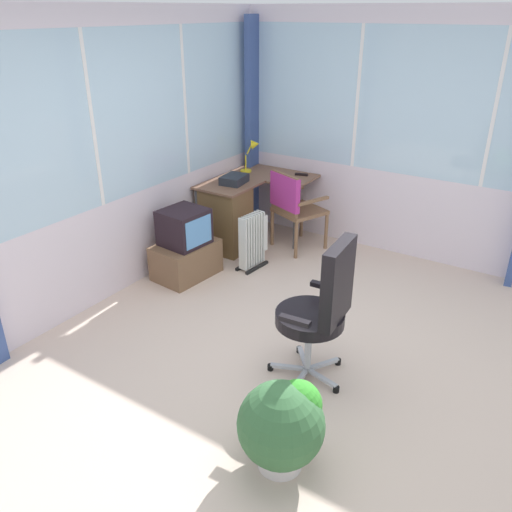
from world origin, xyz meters
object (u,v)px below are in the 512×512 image
space_heater (254,240)px  tv_remote (302,174)px  office_chair (322,305)px  desk_lamp (253,150)px  potted_plant (283,424)px  wooden_armchair (291,202)px  tv_on_stand (186,247)px  paper_tray (234,179)px  desk (229,215)px

space_heater → tv_remote: bearing=-0.6°
office_chair → space_heater: (1.30, 1.42, -0.33)m
tv_remote → office_chair: 2.71m
desk_lamp → office_chair: size_ratio=0.34×
potted_plant → wooden_armchair: bearing=28.6°
desk_lamp → space_heater: bearing=-146.5°
tv_remote → office_chair: bearing=-164.6°
tv_on_stand → potted_plant: bearing=-127.6°
tv_remote → paper_tray: bearing=128.4°
desk → paper_tray: 0.40m
space_heater → potted_plant: bearing=-143.2°
wooden_armchair → tv_on_stand: bearing=153.4°
desk → desk_lamp: (0.61, 0.07, 0.59)m
desk → tv_remote: bearing=-33.6°
wooden_armchair → space_heater: bearing=169.5°
tv_remote → wooden_armchair: 0.46m
paper_tray → tv_remote: bearing=-35.6°
wooden_armchair → space_heater: wooden_armchair is taller
wooden_armchair → office_chair: size_ratio=0.81×
tv_on_stand → wooden_armchair: bearing=-26.6°
paper_tray → wooden_armchair: 0.68m
paper_tray → desk_lamp: bearing=10.2°
space_heater → paper_tray: bearing=54.8°
office_chair → potted_plant: office_chair is taller
wooden_armchair → tv_remote: bearing=13.8°
potted_plant → desk_lamp: bearing=35.9°
desk → tv_remote: (0.76, -0.50, 0.36)m
space_heater → potted_plant: size_ratio=1.04×
office_chair → space_heater: 1.96m
tv_remote → wooden_armchair: bearing=177.8°
tv_remote → space_heater: size_ratio=0.25×
paper_tray → office_chair: bearing=-130.8°
tv_remote → paper_tray: paper_tray is taller
desk_lamp → paper_tray: 0.57m
desk_lamp → office_chair: (-2.16, -1.99, -0.37)m
tv_on_stand → paper_tray: bearing=0.5°
wooden_armchair → space_heater: size_ratio=1.52×
tv_remote → office_chair: size_ratio=0.13×
paper_tray → office_chair: 2.51m
office_chair → paper_tray: bearing=49.2°
space_heater → potted_plant: 2.68m
tv_on_stand → space_heater: tv_on_stand is taller
paper_tray → space_heater: 0.76m
tv_remote → potted_plant: size_ratio=0.26×
space_heater → potted_plant: (-2.15, -1.61, 0.01)m
wooden_armchair → desk: bearing=120.0°
desk_lamp → tv_on_stand: size_ratio=0.52×
potted_plant → tv_remote: bearing=26.9°
desk_lamp → office_chair: 2.96m
desk → tv_remote: tv_remote is taller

